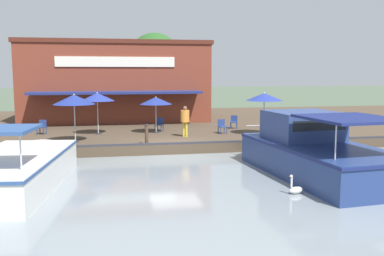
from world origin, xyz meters
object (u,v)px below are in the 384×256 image
Objects in this scene: patio_umbrella_back_row at (97,97)px; person_near_entrance at (185,117)px; patio_umbrella_far_corner at (74,100)px; patio_umbrella_mid_patio_left at (156,101)px; cafe_chair_far_corner_seat at (234,121)px; motorboat_fourth_along at (307,150)px; cafe_chair_back_row_seat at (222,126)px; patio_umbrella_by_entrance at (264,97)px; cafe_chair_facing_river at (159,124)px; mooring_post at (147,134)px; cafe_chair_mid_patio at (276,122)px; waterfront_restaurant at (116,81)px; cafe_chair_beside_entrance at (42,126)px; tree_upstream_bank at (153,61)px; motorboat_far_downstream at (21,165)px; swan at (296,189)px.

patio_umbrella_back_row is 1.42× the size of person_near_entrance.
patio_umbrella_far_corner is 1.15× the size of patio_umbrella_mid_patio_left.
motorboat_fourth_along reaches higher than cafe_chair_far_corner_seat.
patio_umbrella_far_corner reaches higher than cafe_chair_far_corner_seat.
cafe_chair_back_row_seat is at bearing 110.61° from person_near_entrance.
person_near_entrance is (0.04, -4.74, -1.12)m from patio_umbrella_by_entrance.
cafe_chair_back_row_seat is at bearing 75.03° from patio_umbrella_mid_patio_left.
motorboat_fourth_along is at bearing 30.65° from patio_umbrella_mid_patio_left.
patio_umbrella_back_row is at bearing 159.02° from patio_umbrella_far_corner.
cafe_chair_far_corner_seat is 4.98m from cafe_chair_facing_river.
patio_umbrella_by_entrance is (-0.88, 10.76, -0.02)m from patio_umbrella_far_corner.
patio_umbrella_by_entrance is 2.44× the size of mooring_post.
person_near_entrance reaches higher than mooring_post.
cafe_chair_far_corner_seat is at bearing -107.79° from cafe_chair_mid_patio.
waterfront_restaurant reaches higher than mooring_post.
cafe_chair_facing_river is at bearing 90.02° from cafe_chair_beside_entrance.
tree_upstream_bank reaches higher than patio_umbrella_mid_patio_left.
cafe_chair_mid_patio is at bearing 116.74° from mooring_post.
motorboat_far_downstream reaches higher than cafe_chair_facing_river.
cafe_chair_far_corner_seat is 10.32m from motorboat_fourth_along.
mooring_post is at bearing -63.26° from cafe_chair_mid_patio.
patio_umbrella_back_row is 2.94× the size of cafe_chair_beside_entrance.
mooring_post is 18.15m from tree_upstream_bank.
cafe_chair_beside_entrance is 9.65m from motorboat_far_downstream.
motorboat_fourth_along reaches higher than person_near_entrance.
cafe_chair_beside_entrance is 0.12× the size of tree_upstream_bank.
patio_umbrella_back_row reaches higher than person_near_entrance.
cafe_chair_back_row_seat is at bearing -71.90° from cafe_chair_mid_patio.
waterfront_restaurant is 22.67m from swan.
motorboat_fourth_along is at bearing 57.34° from patio_umbrella_far_corner.
cafe_chair_far_corner_seat is at bearing 131.52° from motorboat_far_downstream.
cafe_chair_far_corner_seat is at bearing 130.53° from mooring_post.
cafe_chair_beside_entrance reaches higher than swan.
swan is at bearing 14.05° from cafe_chair_facing_river.
cafe_chair_facing_river is at bearing -165.95° from swan.
cafe_chair_back_row_seat is at bearing -110.50° from patio_umbrella_by_entrance.
patio_umbrella_mid_patio_left is at bearing -143.16° from person_near_entrance.
patio_umbrella_mid_patio_left is 2.62× the size of cafe_chair_far_corner_seat.
tree_upstream_bank is at bearing 175.11° from patio_umbrella_mid_patio_left.
waterfront_restaurant is at bearing -174.25° from mooring_post.
cafe_chair_back_row_seat is 0.48× the size of person_near_entrance.
patio_umbrella_far_corner is 10.80m from patio_umbrella_by_entrance.
tree_upstream_bank reaches higher than motorboat_far_downstream.
patio_umbrella_mid_patio_left is 2.62× the size of cafe_chair_beside_entrance.
patio_umbrella_far_corner reaches higher than patio_umbrella_mid_patio_left.
motorboat_fourth_along is (8.17, 1.57, -0.10)m from cafe_chair_back_row_seat.
person_near_entrance is at bearing -69.39° from cafe_chair_back_row_seat.
cafe_chair_mid_patio is 0.48× the size of person_near_entrance.
patio_umbrella_far_corner is at bearing -54.34° from cafe_chair_facing_river.
patio_umbrella_mid_patio_left is 0.24× the size of motorboat_fourth_along.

